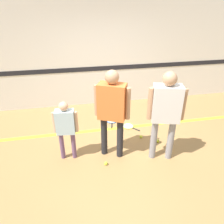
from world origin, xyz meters
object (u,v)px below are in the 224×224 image
at_px(person_instructor, 112,106).
at_px(person_student_left, 66,125).
at_px(racket_spare_on_floor, 112,121).
at_px(racket_second_spare, 129,126).
at_px(tennis_ball_stray_left, 158,141).
at_px(person_student_right, 166,108).
at_px(tennis_ball_near_instructor, 106,163).
at_px(tennis_ball_stray_right, 141,137).
at_px(tennis_ball_by_spare_racket, 120,120).

xyz_separation_m(person_instructor, person_student_left, (-0.83, 0.06, -0.32)).
height_order(racket_spare_on_floor, racket_second_spare, same).
height_order(racket_spare_on_floor, tennis_ball_stray_left, tennis_ball_stray_left).
distance_m(person_student_right, tennis_ball_near_instructor, 1.47).
xyz_separation_m(person_student_right, racket_spare_on_floor, (-0.65, 1.52, -1.04)).
bearing_deg(person_student_left, racket_spare_on_floor, 55.21).
bearing_deg(person_student_left, person_student_right, -3.59).
height_order(person_instructor, racket_spare_on_floor, person_instructor).
bearing_deg(person_student_right, tennis_ball_stray_right, -62.35).
bearing_deg(tennis_ball_stray_right, person_student_right, -76.62).
bearing_deg(person_instructor, tennis_ball_by_spare_racket, 95.55).
xyz_separation_m(person_student_right, racket_second_spare, (-0.30, 1.19, -1.04)).
relative_size(racket_spare_on_floor, tennis_ball_stray_left, 7.96).
bearing_deg(tennis_ball_stray_left, tennis_ball_by_spare_racket, 120.37).
distance_m(person_student_right, racket_second_spare, 1.61).
relative_size(tennis_ball_by_spare_racket, tennis_ball_stray_right, 1.00).
relative_size(person_instructor, person_student_left, 1.44).
bearing_deg(racket_second_spare, person_instructor, -71.05).
distance_m(person_instructor, tennis_ball_near_instructor, 1.07).
bearing_deg(person_instructor, tennis_ball_stray_right, 55.74).
bearing_deg(person_student_left, person_instructor, 2.70).
relative_size(tennis_ball_near_instructor, tennis_ball_stray_right, 1.00).
relative_size(person_instructor, tennis_ball_near_instructor, 25.70).
xyz_separation_m(person_student_left, tennis_ball_stray_right, (1.56, 0.35, -0.69)).
bearing_deg(person_instructor, person_student_right, 9.47).
distance_m(racket_spare_on_floor, tennis_ball_by_spare_racket, 0.21).
relative_size(person_instructor, racket_second_spare, 3.69).
xyz_separation_m(person_instructor, tennis_ball_stray_left, (1.03, 0.20, -1.02)).
distance_m(racket_spare_on_floor, tennis_ball_near_instructor, 1.59).
distance_m(racket_spare_on_floor, racket_second_spare, 0.47).
relative_size(person_student_right, racket_second_spare, 3.69).
distance_m(tennis_ball_stray_left, tennis_ball_stray_right, 0.37).
relative_size(person_student_left, tennis_ball_by_spare_racket, 17.81).
xyz_separation_m(person_instructor, racket_second_spare, (0.59, 0.93, -1.04)).
height_order(person_student_right, tennis_ball_stray_right, person_student_right).
relative_size(person_student_left, tennis_ball_near_instructor, 17.81).
xyz_separation_m(racket_spare_on_floor, tennis_ball_stray_left, (0.78, -1.06, 0.02)).
xyz_separation_m(person_student_right, tennis_ball_stray_left, (0.14, 0.46, -1.02)).
bearing_deg(tennis_ball_stray_left, tennis_ball_near_instructor, -158.12).
xyz_separation_m(racket_spare_on_floor, tennis_ball_by_spare_racket, (0.20, -0.06, 0.02)).
xyz_separation_m(tennis_ball_near_instructor, tennis_ball_stray_left, (1.20, 0.48, 0.00)).
height_order(person_student_right, racket_spare_on_floor, person_student_right).
height_order(person_student_left, tennis_ball_near_instructor, person_student_left).
height_order(racket_second_spare, tennis_ball_stray_left, tennis_ball_stray_left).
bearing_deg(tennis_ball_by_spare_racket, person_student_right, -72.87).
height_order(racket_second_spare, tennis_ball_by_spare_racket, tennis_ball_by_spare_racket).
height_order(tennis_ball_by_spare_racket, tennis_ball_stray_right, same).
distance_m(person_student_left, person_student_right, 1.78).
bearing_deg(person_student_left, tennis_ball_stray_right, 19.99).
xyz_separation_m(person_student_left, racket_second_spare, (1.41, 0.86, -0.72)).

